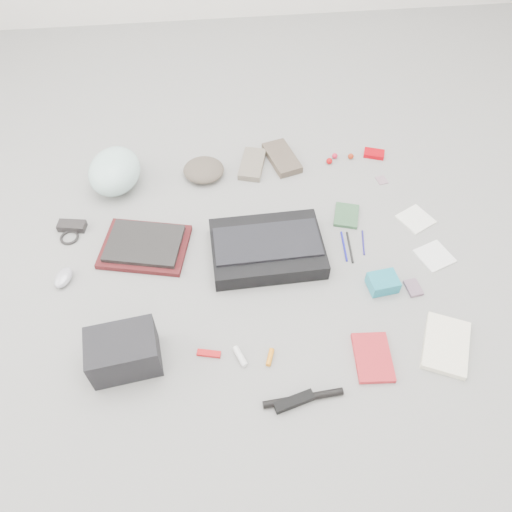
{
  "coord_description": "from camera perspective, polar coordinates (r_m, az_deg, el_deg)",
  "views": [
    {
      "loc": [
        -0.13,
        -1.19,
        1.58
      ],
      "look_at": [
        0.0,
        0.0,
        0.05
      ],
      "focal_mm": 35.0,
      "sensor_mm": 36.0,
      "label": 1
    }
  ],
  "objects": [
    {
      "name": "pen_black",
      "position": [
        2.07,
        10.68,
        1.0
      ],
      "size": [
        0.02,
        0.16,
        0.01
      ],
      "primitive_type": "cylinder",
      "rotation": [
        1.57,
        0.0,
        -0.08
      ],
      "color": "black",
      "rests_on": "ground_plane"
    },
    {
      "name": "laptop_sleeve",
      "position": [
        2.07,
        -12.56,
        1.04
      ],
      "size": [
        0.39,
        0.32,
        0.02
      ],
      "primitive_type": "cube",
      "rotation": [
        0.0,
        0.0,
        -0.23
      ],
      "color": "#521619",
      "rests_on": "ground_plane"
    },
    {
      "name": "cable_coil",
      "position": [
        2.2,
        -20.55,
        2.0
      ],
      "size": [
        0.09,
        0.09,
        0.01
      ],
      "primitive_type": "torus",
      "rotation": [
        0.0,
        0.0,
        0.13
      ],
      "color": "black",
      "rests_on": "ground_plane"
    },
    {
      "name": "bike_helmet",
      "position": [
        2.31,
        -15.86,
        9.32
      ],
      "size": [
        0.27,
        0.32,
        0.17
      ],
      "primitive_type": "ellipsoid",
      "rotation": [
        0.0,
        0.0,
        -0.21
      ],
      "color": "#C6F5EF",
      "rests_on": "ground_plane"
    },
    {
      "name": "bag_flap",
      "position": [
        1.95,
        1.3,
        1.64
      ],
      "size": [
        0.42,
        0.2,
        0.01
      ],
      "primitive_type": "cube",
      "rotation": [
        0.0,
        0.0,
        0.02
      ],
      "color": "black",
      "rests_on": "messenger_bag"
    },
    {
      "name": "toiletry_tube_white",
      "position": [
        1.76,
        -1.84,
        -11.41
      ],
      "size": [
        0.05,
        0.08,
        0.02
      ],
      "primitive_type": "cylinder",
      "rotation": [
        1.57,
        0.0,
        0.38
      ],
      "color": "white",
      "rests_on": "ground_plane"
    },
    {
      "name": "stamp_sheet",
      "position": [
        2.38,
        14.18,
        8.4
      ],
      "size": [
        0.05,
        0.06,
        0.0
      ],
      "primitive_type": "cube",
      "rotation": [
        0.0,
        0.0,
        0.18
      ],
      "color": "gray",
      "rests_on": "ground_plane"
    },
    {
      "name": "laptop",
      "position": [
        2.06,
        -12.66,
        1.42
      ],
      "size": [
        0.33,
        0.27,
        0.02
      ],
      "primitive_type": "cube",
      "rotation": [
        0.0,
        0.0,
        -0.23
      ],
      "color": "black",
      "rests_on": "laptop_sleeve"
    },
    {
      "name": "lollipop_a",
      "position": [
        2.41,
        8.38,
        10.68
      ],
      "size": [
        0.04,
        0.04,
        0.03
      ],
      "primitive_type": "sphere",
      "rotation": [
        0.0,
        0.0,
        -0.41
      ],
      "color": "#B8080B",
      "rests_on": "ground_plane"
    },
    {
      "name": "accordion_wallet",
      "position": [
        1.96,
        14.3,
        -2.98
      ],
      "size": [
        0.12,
        0.1,
        0.05
      ],
      "primitive_type": "cube",
      "rotation": [
        0.0,
        0.0,
        0.12
      ],
      "color": "teal",
      "rests_on": "ground_plane"
    },
    {
      "name": "bike_pump",
      "position": [
        1.7,
        5.41,
        -15.86
      ],
      "size": [
        0.27,
        0.04,
        0.02
      ],
      "primitive_type": "cylinder",
      "rotation": [
        0.0,
        1.57,
        0.07
      ],
      "color": "black",
      "rests_on": "ground_plane"
    },
    {
      "name": "ground_plane",
      "position": [
        1.98,
        0.0,
        -0.89
      ],
      "size": [
        4.0,
        4.0,
        0.0
      ],
      "primitive_type": "plane",
      "color": "gray"
    },
    {
      "name": "mouse",
      "position": [
        2.06,
        -21.15,
        -2.3
      ],
      "size": [
        0.09,
        0.11,
        0.04
      ],
      "primitive_type": "ellipsoid",
      "rotation": [
        0.0,
        0.0,
        -0.32
      ],
      "color": "#B0B1BE",
      "rests_on": "ground_plane"
    },
    {
      "name": "pen_blue",
      "position": [
        2.07,
        10.03,
        1.11
      ],
      "size": [
        0.02,
        0.15,
        0.01
      ],
      "primitive_type": "cylinder",
      "rotation": [
        1.57,
        0.0,
        -0.07
      ],
      "color": "#1919A3",
      "rests_on": "ground_plane"
    },
    {
      "name": "napkin_top",
      "position": [
        2.24,
        17.78,
        4.03
      ],
      "size": [
        0.17,
        0.17,
        0.01
      ],
      "primitive_type": "cube",
      "rotation": [
        0.0,
        0.0,
        0.48
      ],
      "color": "white",
      "rests_on": "ground_plane"
    },
    {
      "name": "book_white",
      "position": [
        1.9,
        20.9,
        -9.47
      ],
      "size": [
        0.23,
        0.27,
        0.02
      ],
      "primitive_type": "cube",
      "rotation": [
        0.0,
        0.0,
        -0.43
      ],
      "color": "white",
      "rests_on": "ground_plane"
    },
    {
      "name": "lollipop_b",
      "position": [
        2.44,
        8.99,
        11.24
      ],
      "size": [
        0.03,
        0.03,
        0.03
      ],
      "primitive_type": "sphere",
      "rotation": [
        0.0,
        0.0,
        -0.36
      ],
      "color": "red",
      "rests_on": "ground_plane"
    },
    {
      "name": "pen_navy",
      "position": [
        2.09,
        12.16,
        1.51
      ],
      "size": [
        0.03,
        0.13,
        0.01
      ],
      "primitive_type": "cylinder",
      "rotation": [
        1.57,
        0.0,
        -0.18
      ],
      "color": "navy",
      "rests_on": "ground_plane"
    },
    {
      "name": "altoids_tin",
      "position": [
        2.49,
        13.34,
        11.31
      ],
      "size": [
        0.11,
        0.09,
        0.02
      ],
      "primitive_type": "cube",
      "rotation": [
        0.0,
        0.0,
        -0.34
      ],
      "color": "#B8020D",
      "rests_on": "ground_plane"
    },
    {
      "name": "card_deck",
      "position": [
        2.0,
        17.53,
        -3.49
      ],
      "size": [
        0.06,
        0.08,
        0.01
      ],
      "primitive_type": "cube",
      "rotation": [
        0.0,
        0.0,
        0.13
      ],
      "color": "gray",
      "rests_on": "ground_plane"
    },
    {
      "name": "notepad",
      "position": [
        2.18,
        10.29,
        4.58
      ],
      "size": [
        0.13,
        0.16,
        0.02
      ],
      "primitive_type": "cube",
      "rotation": [
        0.0,
        0.0,
        -0.3
      ],
      "color": "#335A3A",
      "rests_on": "ground_plane"
    },
    {
      "name": "u_lock",
      "position": [
        1.69,
        4.37,
        -16.24
      ],
      "size": [
        0.14,
        0.07,
        0.03
      ],
      "primitive_type": "cube",
      "rotation": [
        0.0,
        0.0,
        0.26
      ],
      "color": "black",
      "rests_on": "ground_plane"
    },
    {
      "name": "messenger_bag",
      "position": [
        1.99,
        1.28,
        0.86
      ],
      "size": [
        0.45,
        0.32,
        0.07
      ],
      "primitive_type": "cube",
      "rotation": [
        0.0,
        0.0,
        0.02
      ],
      "color": "black",
      "rests_on": "ground_plane"
    },
    {
      "name": "mitten_right",
      "position": [
        2.4,
        2.98,
        11.13
      ],
      "size": [
        0.17,
        0.25,
        0.03
      ],
      "primitive_type": "cube",
      "rotation": [
        0.0,
        0.0,
        0.27
      ],
      "color": "brown",
      "rests_on": "ground_plane"
    },
    {
      "name": "beanie",
      "position": [
        2.32,
        -6.0,
        9.75
      ],
      "size": [
        0.21,
        0.2,
        0.07
      ],
      "primitive_type": "ellipsoid",
      "rotation": [
        0.0,
        0.0,
        -0.13
      ],
      "color": "brown",
      "rests_on": "ground_plane"
    },
    {
      "name": "toiletry_tube_orange",
      "position": [
        1.76,
        1.61,
        -11.49
      ],
      "size": [
        0.04,
        0.07,
        0.02
      ],
      "primitive_type": "cylinder",
      "rotation": [
        1.57,
        0.0,
        -0.34
      ],
      "color": "orange",
      "rests_on": "ground_plane"
    },
    {
      "name": "book_red",
      "position": [
        1.8,
        13.2,
        -11.22
      ],
      "size": [
        0.14,
        0.19,
        0.02
      ],
      "primitive_type": "cube",
      "rotation": [
        0.0,
        0.0,
        -0.07
      ],
      "color": "red",
      "rests_on": "ground_plane"
    },
    {
      "name": "lollipop_c",
      "position": [
        2.45,
        10.78,
        11.14
      ],
      "size": [
        0.03,
        0.03,
        0.03
      ],
      "primitive_type": "sphere",
      "rotation": [
        0.0,
        0.0,
        -0.28
      ],
      "color": "#99260E",
      "rests_on": "ground_plane"
    },
    {
      "name": "napkin_bottom",
      "position": [
        2.13,
        19.72,
        -0.0
      ],
      "size": [
        0.16,
        0.16,
        0.01
      ],
      "primitive_type": "cube",
      "rotation": [
        0.0,
        0.0,
        0.36
      ],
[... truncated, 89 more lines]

